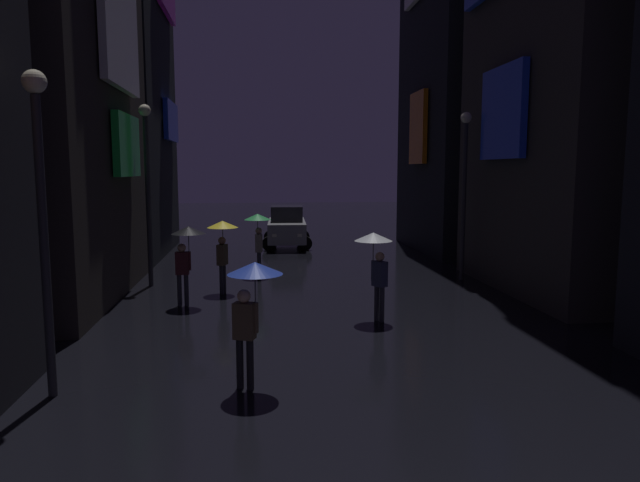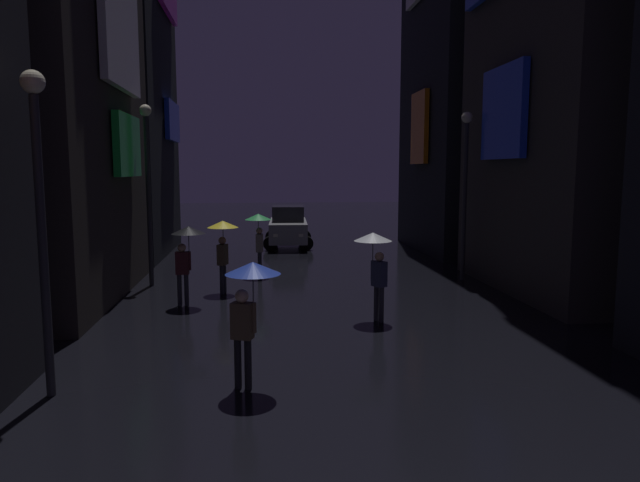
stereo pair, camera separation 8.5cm
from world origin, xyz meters
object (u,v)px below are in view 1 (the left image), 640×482
at_px(pedestrian_midstreet_left_clear, 375,252).
at_px(streetlamp_right_far, 465,176).
at_px(pedestrian_midstreet_centre_blue, 252,290).
at_px(car_distant, 287,227).
at_px(streetlamp_left_far, 147,174).
at_px(pedestrian_foreground_right_black, 186,243).
at_px(pedestrian_far_right_yellow, 222,236).
at_px(pedestrian_foreground_left_green, 258,227).
at_px(streetlamp_left_near, 41,195).

distance_m(pedestrian_midstreet_left_clear, streetlamp_right_far, 6.39).
distance_m(pedestrian_midstreet_centre_blue, car_distant, 17.61).
relative_size(car_distant, streetlamp_left_far, 0.76).
bearing_deg(pedestrian_foreground_right_black, pedestrian_far_right_yellow, 60.43).
bearing_deg(pedestrian_foreground_left_green, streetlamp_right_far, -11.82).
relative_size(pedestrian_foreground_left_green, pedestrian_foreground_right_black, 1.00).
relative_size(pedestrian_foreground_left_green, pedestrian_midstreet_centre_blue, 1.00).
bearing_deg(pedestrian_foreground_left_green, pedestrian_far_right_yellow, -112.18).
bearing_deg(pedestrian_foreground_right_black, pedestrian_foreground_left_green, 64.97).
height_order(pedestrian_foreground_right_black, streetlamp_right_far, streetlamp_right_far).
distance_m(pedestrian_foreground_left_green, streetlamp_left_near, 10.72).
height_order(pedestrian_far_right_yellow, streetlamp_left_far, streetlamp_left_far).
bearing_deg(streetlamp_left_far, streetlamp_left_near, -90.00).
height_order(pedestrian_far_right_yellow, car_distant, pedestrian_far_right_yellow).
xyz_separation_m(pedestrian_foreground_right_black, car_distant, (3.29, 11.47, -0.74)).
xyz_separation_m(pedestrian_midstreet_left_clear, streetlamp_left_far, (-6.08, 4.86, 1.80)).
distance_m(car_distant, streetlamp_left_far, 10.19).
relative_size(pedestrian_foreground_left_green, streetlamp_right_far, 0.39).
relative_size(pedestrian_midstreet_left_clear, pedestrian_foreground_right_black, 1.00).
bearing_deg(streetlamp_left_near, pedestrian_far_right_yellow, 72.92).
relative_size(pedestrian_far_right_yellow, pedestrian_midstreet_centre_blue, 1.00).
bearing_deg(pedestrian_foreground_right_black, streetlamp_left_near, -103.59).
height_order(streetlamp_right_far, streetlamp_left_near, streetlamp_right_far).
bearing_deg(pedestrian_far_right_yellow, streetlamp_right_far, 8.65).
height_order(streetlamp_left_near, streetlamp_left_far, streetlamp_left_far).
xyz_separation_m(pedestrian_midstreet_centre_blue, streetlamp_right_far, (6.82, 8.74, 1.73)).
relative_size(pedestrian_midstreet_left_clear, pedestrian_midstreet_centre_blue, 1.00).
distance_m(pedestrian_far_right_yellow, pedestrian_foreground_right_black, 1.73).
relative_size(pedestrian_far_right_yellow, car_distant, 0.50).
xyz_separation_m(pedestrian_foreground_left_green, pedestrian_foreground_right_black, (-1.90, -4.07, 0.00)).
relative_size(pedestrian_midstreet_centre_blue, streetlamp_right_far, 0.39).
height_order(pedestrian_midstreet_centre_blue, streetlamp_left_near, streetlamp_left_near).
bearing_deg(car_distant, pedestrian_far_right_yellow, -103.72).
bearing_deg(pedestrian_midstreet_left_clear, pedestrian_midstreet_centre_blue, -125.88).
distance_m(streetlamp_right_far, streetlamp_left_near, 13.24).
bearing_deg(pedestrian_foreground_left_green, streetlamp_left_far, -159.33).
relative_size(car_distant, streetlamp_right_far, 0.78).
distance_m(car_distant, streetlamp_left_near, 18.24).
xyz_separation_m(pedestrian_far_right_yellow, streetlamp_left_near, (-2.31, -7.51, 1.54)).
bearing_deg(streetlamp_right_far, pedestrian_midstreet_centre_blue, -127.96).
height_order(pedestrian_far_right_yellow, pedestrian_foreground_right_black, same).
relative_size(pedestrian_far_right_yellow, streetlamp_left_far, 0.38).
bearing_deg(pedestrian_midstreet_centre_blue, pedestrian_foreground_left_green, 89.03).
distance_m(pedestrian_midstreet_left_clear, pedestrian_midstreet_centre_blue, 4.94).
bearing_deg(pedestrian_midstreet_centre_blue, pedestrian_far_right_yellow, 96.58).
bearing_deg(streetlamp_left_far, pedestrian_foreground_left_green, 20.67).
distance_m(pedestrian_foreground_right_black, streetlamp_left_far, 3.63).
xyz_separation_m(pedestrian_midstreet_centre_blue, car_distant, (1.56, 17.53, -0.74)).
bearing_deg(pedestrian_foreground_right_black, pedestrian_midstreet_left_clear, -24.00).
xyz_separation_m(pedestrian_foreground_right_black, streetlamp_left_far, (-1.45, 2.81, 1.80)).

